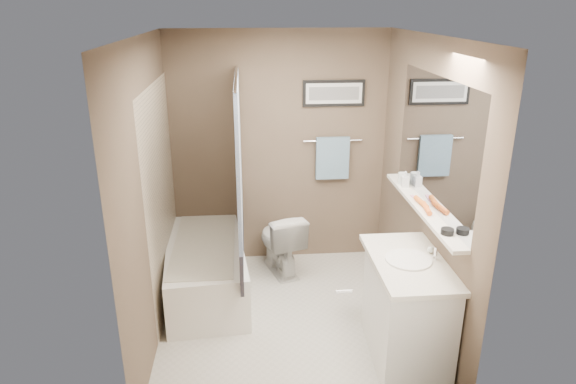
{
  "coord_description": "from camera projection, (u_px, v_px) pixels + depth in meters",
  "views": [
    {
      "loc": [
        -0.34,
        -3.82,
        2.62
      ],
      "look_at": [
        0.0,
        0.15,
        1.15
      ],
      "focal_mm": 32.0,
      "sensor_mm": 36.0,
      "label": 1
    }
  ],
  "objects": [
    {
      "name": "ground",
      "position": [
        289.0,
        321.0,
        4.5
      ],
      "size": [
        2.5,
        2.5,
        0.0
      ],
      "primitive_type": "plane",
      "color": "beige",
      "rests_on": "ground"
    },
    {
      "name": "glass_jar",
      "position": [
        403.0,
        178.0,
        4.52
      ],
      "size": [
        0.08,
        0.08,
        0.1
      ],
      "primitive_type": "cylinder",
      "color": "silver",
      "rests_on": "shelf"
    },
    {
      "name": "faucet_knob",
      "position": [
        431.0,
        250.0,
        3.87
      ],
      "size": [
        0.05,
        0.05,
        0.05
      ],
      "primitive_type": "sphere",
      "color": "white",
      "rests_on": "countertop"
    },
    {
      "name": "towel",
      "position": [
        332.0,
        158.0,
        5.27
      ],
      "size": [
        0.34,
        0.05,
        0.44
      ],
      "primitive_type": "cube",
      "color": "#97C4DC",
      "rests_on": "towel_bar"
    },
    {
      "name": "mirror",
      "position": [
        434.0,
        143.0,
        3.89
      ],
      "size": [
        0.02,
        1.6,
        1.0
      ],
      "primitive_type": "cube",
      "color": "silver",
      "rests_on": "wall_right"
    },
    {
      "name": "countertop",
      "position": [
        409.0,
        263.0,
        3.78
      ],
      "size": [
        0.54,
        0.96,
        0.04
      ],
      "primitive_type": "cube",
      "color": "silver",
      "rests_on": "vanity"
    },
    {
      "name": "wall_back",
      "position": [
        279.0,
        151.0,
        5.24
      ],
      "size": [
        2.2,
        0.04,
        2.4
      ],
      "primitive_type": "cube",
      "color": "brown",
      "rests_on": "ground"
    },
    {
      "name": "art_frame",
      "position": [
        334.0,
        93.0,
        5.08
      ],
      "size": [
        0.62,
        0.02,
        0.26
      ],
      "primitive_type": "cube",
      "color": "black",
      "rests_on": "wall_back"
    },
    {
      "name": "faucet_spout",
      "position": [
        435.0,
        253.0,
        3.77
      ],
      "size": [
        0.02,
        0.02,
        0.1
      ],
      "primitive_type": "cylinder",
      "color": "white",
      "rests_on": "countertop"
    },
    {
      "name": "art_mat",
      "position": [
        334.0,
        93.0,
        5.07
      ],
      "size": [
        0.56,
        0.0,
        0.2
      ],
      "primitive_type": "cube",
      "color": "white",
      "rests_on": "art_frame"
    },
    {
      "name": "pink_comb",
      "position": [
        416.0,
        199.0,
        4.19
      ],
      "size": [
        0.05,
        0.16,
        0.01
      ],
      "primitive_type": "cube",
      "rotation": [
        0.0,
        0.0,
        0.12
      ],
      "color": "pink",
      "rests_on": "shelf"
    },
    {
      "name": "curtain_upper",
      "position": [
        239.0,
        153.0,
        4.45
      ],
      "size": [
        0.03,
        1.45,
        1.28
      ],
      "primitive_type": "cube",
      "color": "white",
      "rests_on": "curtain_rod"
    },
    {
      "name": "hair_brush_back",
      "position": [
        421.0,
        202.0,
        4.06
      ],
      "size": [
        0.06,
        0.22,
        0.04
      ],
      "primitive_type": "cylinder",
      "rotation": [
        1.57,
        0.0,
        0.08
      ],
      "color": "orange",
      "rests_on": "shelf"
    },
    {
      "name": "tub_rim",
      "position": [
        204.0,
        245.0,
        4.79
      ],
      "size": [
        0.56,
        1.36,
        0.02
      ],
      "primitive_type": "cube",
      "color": "beige",
      "rests_on": "bathtub"
    },
    {
      "name": "door_handle",
      "position": [
        344.0,
        292.0,
        3.06
      ],
      "size": [
        0.1,
        0.02,
        0.02
      ],
      "primitive_type": "cylinder",
      "rotation": [
        0.0,
        1.57,
        0.0
      ],
      "color": "silver",
      "rests_on": "door"
    },
    {
      "name": "wall_front",
      "position": [
        309.0,
        267.0,
        2.94
      ],
      "size": [
        2.2,
        0.04,
        2.4
      ],
      "primitive_type": "cube",
      "color": "brown",
      "rests_on": "ground"
    },
    {
      "name": "sink_basin",
      "position": [
        408.0,
        260.0,
        3.77
      ],
      "size": [
        0.34,
        0.34,
        0.01
      ],
      "primitive_type": "cylinder",
      "color": "white",
      "rests_on": "countertop"
    },
    {
      "name": "towel_bar",
      "position": [
        333.0,
        141.0,
        5.23
      ],
      "size": [
        0.6,
        0.02,
        0.02
      ],
      "primitive_type": "cylinder",
      "rotation": [
        0.0,
        1.57,
        0.0
      ],
      "color": "silver",
      "rests_on": "wall_back"
    },
    {
      "name": "shelf",
      "position": [
        421.0,
        207.0,
        4.06
      ],
      "size": [
        0.12,
        1.6,
        0.03
      ],
      "primitive_type": "cube",
      "color": "silver",
      "rests_on": "wall_right"
    },
    {
      "name": "wall_right",
      "position": [
        422.0,
        189.0,
        4.17
      ],
      "size": [
        0.04,
        2.5,
        2.4
      ],
      "primitive_type": "cube",
      "color": "brown",
      "rests_on": "ground"
    },
    {
      "name": "door",
      "position": [
        401.0,
        294.0,
        3.04
      ],
      "size": [
        0.8,
        0.02,
        2.0
      ],
      "primitive_type": "cube",
      "color": "silver",
      "rests_on": "wall_front"
    },
    {
      "name": "wall_left",
      "position": [
        152.0,
        197.0,
        4.0
      ],
      "size": [
        0.04,
        2.5,
        2.4
      ],
      "primitive_type": "cube",
      "color": "brown",
      "rests_on": "ground"
    },
    {
      "name": "vanity",
      "position": [
        406.0,
        312.0,
        3.92
      ],
      "size": [
        0.54,
        0.92,
        0.8
      ],
      "primitive_type": "cube",
      "rotation": [
        0.0,
        0.0,
        -0.04
      ],
      "color": "white",
      "rests_on": "ground"
    },
    {
      "name": "candle_bowl_near",
      "position": [
        447.0,
        231.0,
        3.55
      ],
      "size": [
        0.09,
        0.09,
        0.04
      ],
      "primitive_type": "cylinder",
      "color": "black",
      "rests_on": "shelf"
    },
    {
      "name": "curtain_rod",
      "position": [
        236.0,
        77.0,
        4.23
      ],
      "size": [
        0.02,
        1.55,
        0.02
      ],
      "primitive_type": "cylinder",
      "rotation": [
        1.57,
        0.0,
        0.0
      ],
      "color": "silver",
      "rests_on": "wall_left"
    },
    {
      "name": "tile_surround",
      "position": [
        162.0,
        198.0,
        4.53
      ],
      "size": [
        0.02,
        1.55,
        2.0
      ],
      "primitive_type": "cube",
      "color": "beige",
      "rests_on": "wall_left"
    },
    {
      "name": "bathtub",
      "position": [
        206.0,
        268.0,
        4.87
      ],
      "size": [
        0.83,
        1.56,
        0.5
      ],
      "primitive_type": "cube",
      "rotation": [
        0.0,
        0.0,
        0.09
      ],
      "color": "white",
      "rests_on": "ground"
    },
    {
      "name": "hair_brush_front",
      "position": [
        427.0,
        208.0,
        3.94
      ],
      "size": [
        0.06,
        0.22,
        0.04
      ],
      "primitive_type": "cylinder",
      "rotation": [
        1.57,
        0.0,
        -0.11
      ],
      "color": "orange",
      "rests_on": "shelf"
    },
    {
      "name": "ceiling",
      "position": [
        290.0,
        39.0,
        3.68
      ],
      "size": [
        2.2,
        2.5,
        0.04
      ],
      "primitive_type": "cube",
      "color": "white",
      "rests_on": "wall_back"
    },
    {
      "name": "soap_bottle",
      "position": [
        405.0,
        179.0,
        4.45
      ],
      "size": [
        0.07,
        0.07,
        0.14
      ],
      "primitive_type": "imported",
      "rotation": [
        0.0,
        0.0,
        -0.13
      ],
      "color": "#999999",
      "rests_on": "shelf"
    },
    {
      "name": "toilet",
      "position": [
        280.0,
        241.0,
        5.24
      ],
      "size": [
        0.54,
        0.73,
        0.66
      ],
      "primitive_type": "imported",
      "rotation": [
        0.0,
        0.0,
        3.43
      ],
      "color": "silver",
      "rests_on": "ground"
    },
    {
      "name": "curtain_lower",
      "position": [
        242.0,
        238.0,
        4.73
      ],
      "size": [
        0.03,
        1.45,
        0.36
      ],
      "primitive_type": "cube",
      "color": "#273048",
      "rests_on": "curtain_rod"
    },
    {
      "name": "art_image",
      "position": [
        334.0,
        93.0,
        5.06
      ],
      "size": [
        0.5,
        0.0,
        0.13
      ],
      "primitive_type": "cube",
      "color": "#595959",
      "rests_on": "art_mat"
    }
  ]
}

